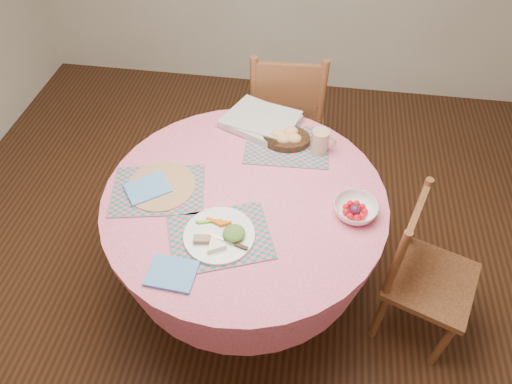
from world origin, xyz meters
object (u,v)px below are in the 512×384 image
dinner_plate (220,235)px  chair_right (423,272)px  chair_back (287,115)px  latte_mug (320,141)px  bread_bowl (286,137)px  fruit_bowl (355,210)px  wicker_trivet (161,186)px  dining_table (245,223)px

dinner_plate → chair_right: bearing=11.3°
chair_back → latte_mug: (0.20, -0.57, 0.31)m
dinner_plate → latte_mug: (0.36, 0.57, 0.04)m
bread_bowl → chair_back: bearing=94.4°
latte_mug → fruit_bowl: latte_mug is taller
wicker_trivet → dinner_plate: (0.32, -0.24, 0.02)m
bread_bowl → fruit_bowl: bread_bowl is taller
wicker_trivet → dinner_plate: dinner_plate is taller
fruit_bowl → latte_mug: bearing=114.7°
dinner_plate → chair_back: bearing=82.1°
chair_back → fruit_bowl: chair_back is taller
bread_bowl → latte_mug: bearing=-14.6°
chair_right → fruit_bowl: chair_right is taller
wicker_trivet → latte_mug: latte_mug is taller
bread_bowl → fruit_bowl: 0.52m
chair_right → bread_bowl: size_ratio=3.66×
chair_right → fruit_bowl: bearing=105.2°
fruit_bowl → dining_table: bearing=175.8°
bread_bowl → latte_mug: 0.17m
fruit_bowl → chair_right: bearing=-4.9°
dinner_plate → latte_mug: bearing=57.8°
chair_right → dinner_plate: size_ratio=2.95×
chair_back → dinner_plate: 1.18m
dining_table → chair_right: size_ratio=1.48×
bread_bowl → latte_mug: latte_mug is taller
dining_table → chair_back: bearing=83.6°
latte_mug → dinner_plate: bearing=-122.2°
chair_back → fruit_bowl: size_ratio=5.10×
chair_right → dinner_plate: (-0.89, -0.18, 0.33)m
chair_back → wicker_trivet: size_ratio=3.24×
wicker_trivet → latte_mug: bearing=26.5°
wicker_trivet → dinner_plate: bearing=-36.8°
bread_bowl → dinner_plate: bearing=-107.8°
wicker_trivet → bread_bowl: (0.51, 0.38, 0.03)m
dining_table → chair_right: 0.84m
chair_back → dinner_plate: (-0.16, -1.14, 0.26)m
bread_bowl → fruit_bowl: bearing=-51.0°
wicker_trivet → dinner_plate: 0.39m
chair_back → wicker_trivet: bearing=59.2°
wicker_trivet → latte_mug: 0.76m
chair_right → latte_mug: size_ratio=7.05×
wicker_trivet → bread_bowl: size_ratio=1.30×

